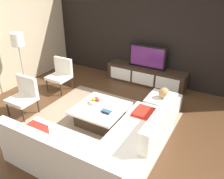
# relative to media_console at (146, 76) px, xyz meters

# --- Properties ---
(ground_plane) EXTENTS (14.00, 14.00, 0.00)m
(ground_plane) POSITION_rel_media_console_xyz_m (0.00, -2.40, -0.25)
(ground_plane) COLOR #4C301C
(feature_wall_back) EXTENTS (6.40, 0.12, 2.80)m
(feature_wall_back) POSITION_rel_media_console_xyz_m (0.00, 0.30, 1.15)
(feature_wall_back) COLOR black
(feature_wall_back) RESTS_ON ground
(area_rug) EXTENTS (2.96, 2.66, 0.01)m
(area_rug) POSITION_rel_media_console_xyz_m (-0.10, -2.40, -0.24)
(area_rug) COLOR gray
(area_rug) RESTS_ON ground
(media_console) EXTENTS (2.30, 0.49, 0.50)m
(media_console) POSITION_rel_media_console_xyz_m (0.00, 0.00, 0.00)
(media_console) COLOR #332319
(media_console) RESTS_ON ground
(television) EXTENTS (1.08, 0.06, 0.65)m
(television) POSITION_rel_media_console_xyz_m (0.00, 0.00, 0.58)
(television) COLOR black
(television) RESTS_ON media_console
(sectional_couch) EXTENTS (2.31, 2.38, 0.84)m
(sectional_couch) POSITION_rel_media_console_xyz_m (0.51, -3.25, 0.04)
(sectional_couch) COLOR white
(sectional_couch) RESTS_ON ground
(coffee_table) EXTENTS (1.03, 1.05, 0.38)m
(coffee_table) POSITION_rel_media_console_xyz_m (-0.10, -2.30, -0.05)
(coffee_table) COLOR #332319
(coffee_table) RESTS_ON ground
(accent_chair_near) EXTENTS (0.57, 0.52, 0.87)m
(accent_chair_near) POSITION_rel_media_console_xyz_m (-1.81, -2.81, 0.24)
(accent_chair_near) COLOR #332319
(accent_chair_near) RESTS_ON ground
(floor_lamp) EXTENTS (0.31, 0.31, 1.62)m
(floor_lamp) POSITION_rel_media_console_xyz_m (-2.60, -2.11, 1.11)
(floor_lamp) COLOR #A5A5AA
(floor_lamp) RESTS_ON ground
(ottoman) EXTENTS (0.70, 0.70, 0.40)m
(ottoman) POSITION_rel_media_console_xyz_m (0.94, -1.27, -0.05)
(ottoman) COLOR white
(ottoman) RESTS_ON ground
(fruit_bowl) EXTENTS (0.28, 0.28, 0.14)m
(fruit_bowl) POSITION_rel_media_console_xyz_m (-0.28, -2.20, 0.18)
(fruit_bowl) COLOR silver
(fruit_bowl) RESTS_ON coffee_table
(accent_chair_far) EXTENTS (0.57, 0.53, 0.87)m
(accent_chair_far) POSITION_rel_media_console_xyz_m (-1.91, -1.45, 0.24)
(accent_chair_far) COLOR #332319
(accent_chair_far) RESTS_ON ground
(decorative_ball) EXTENTS (0.24, 0.24, 0.24)m
(decorative_ball) POSITION_rel_media_console_xyz_m (0.94, -1.27, 0.27)
(decorative_ball) COLOR #AD8451
(decorative_ball) RESTS_ON ottoman
(book_stack) EXTENTS (0.22, 0.12, 0.05)m
(book_stack) POSITION_rel_media_console_xyz_m (0.12, -2.42, 0.15)
(book_stack) COLOR #1E232D
(book_stack) RESTS_ON coffee_table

